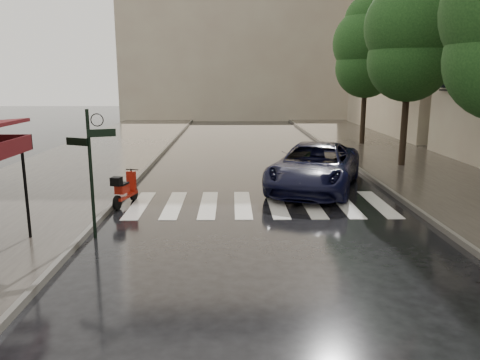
{
  "coord_description": "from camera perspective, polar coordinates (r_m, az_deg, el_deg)",
  "views": [
    {
      "loc": [
        2.1,
        -7.85,
        3.77
      ],
      "look_at": [
        2.31,
        3.11,
        1.4
      ],
      "focal_mm": 35.0,
      "sensor_mm": 36.0,
      "label": 1
    }
  ],
  "objects": [
    {
      "name": "ground",
      "position": [
        8.95,
        -14.96,
        -13.13
      ],
      "size": [
        120.0,
        120.0,
        0.0
      ],
      "primitive_type": "plane",
      "color": "black",
      "rests_on": "ground"
    },
    {
      "name": "sidewalk_near",
      "position": [
        21.24,
        -19.2,
        1.46
      ],
      "size": [
        6.0,
        60.0,
        0.12
      ],
      "primitive_type": "cube",
      "color": "#38332D",
      "rests_on": "ground"
    },
    {
      "name": "sidewalk_far",
      "position": [
        21.77,
        20.9,
        1.59
      ],
      "size": [
        5.5,
        60.0,
        0.12
      ],
      "primitive_type": "cube",
      "color": "#38332D",
      "rests_on": "ground"
    },
    {
      "name": "curb_near",
      "position": [
        20.5,
        -11.07,
        1.59
      ],
      "size": [
        0.12,
        60.0,
        0.16
      ],
      "primitive_type": "cube",
      "color": "#595651",
      "rests_on": "ground"
    },
    {
      "name": "curb_far",
      "position": [
        20.88,
        13.76,
        1.66
      ],
      "size": [
        0.12,
        60.0,
        0.16
      ],
      "primitive_type": "cube",
      "color": "#595651",
      "rests_on": "ground"
    },
    {
      "name": "crosswalk",
      "position": [
        14.38,
        2.42,
        -2.98
      ],
      "size": [
        7.85,
        3.2,
        0.01
      ],
      "color": "silver",
      "rests_on": "ground"
    },
    {
      "name": "signpost",
      "position": [
        11.5,
        -17.74,
        1.92
      ],
      "size": [
        1.17,
        0.29,
        3.1
      ],
      "color": "black",
      "rests_on": "ground"
    },
    {
      "name": "backdrop_building",
      "position": [
        46.28,
        0.01,
        19.95
      ],
      "size": [
        22.0,
        6.0,
        20.0
      ],
      "primitive_type": "cube",
      "color": "tan",
      "rests_on": "ground"
    },
    {
      "name": "tree_mid",
      "position": [
        21.26,
        20.12,
        16.42
      ],
      "size": [
        3.8,
        3.8,
        8.34
      ],
      "color": "black",
      "rests_on": "sidewalk_far"
    },
    {
      "name": "tree_far",
      "position": [
        27.95,
        15.22,
        15.26
      ],
      "size": [
        3.8,
        3.8,
        8.16
      ],
      "color": "black",
      "rests_on": "sidewalk_far"
    },
    {
      "name": "scooter",
      "position": [
        14.59,
        -13.89,
        -1.21
      ],
      "size": [
        0.63,
        1.52,
        1.02
      ],
      "rotation": [
        0.0,
        0.0,
        -0.24
      ],
      "color": "black",
      "rests_on": "ground"
    },
    {
      "name": "parked_car",
      "position": [
        16.43,
        9.11,
        1.63
      ],
      "size": [
        4.41,
        6.29,
        1.59
      ],
      "primitive_type": "imported",
      "rotation": [
        0.0,
        0.0,
        -0.34
      ],
      "color": "black",
      "rests_on": "ground"
    }
  ]
}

